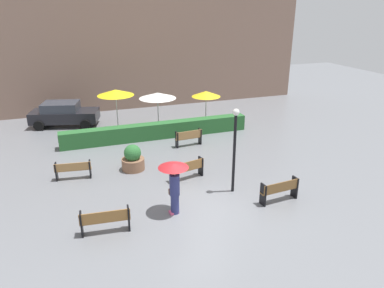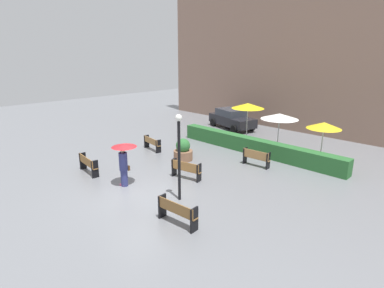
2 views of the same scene
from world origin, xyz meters
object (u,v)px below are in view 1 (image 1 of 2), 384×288
Objects in this scene: patio_umbrella_white at (158,96)px; bench_back_row at (189,137)px; bench_near_right at (280,189)px; bench_near_left at (105,220)px; lamp_post at (235,142)px; parked_car at (64,114)px; bench_far_left at (73,169)px; pedestrian_with_umbrella at (174,180)px; patio_umbrella_yellow_far at (206,94)px; patio_umbrella_yellow at (116,93)px; planter_pot at (133,159)px; bench_mid_center at (188,168)px.

bench_back_row is at bearing -77.28° from patio_umbrella_white.
bench_near_left is (-6.83, 0.11, -0.00)m from bench_near_right.
lamp_post is at bearing 13.43° from bench_near_left.
bench_near_left is at bearing -85.33° from parked_car.
pedestrian_with_umbrella is (3.49, -4.23, 0.90)m from bench_far_left.
lamp_post is (2.82, 0.80, 0.85)m from pedestrian_with_umbrella.
bench_near_right reaches higher than bench_far_left.
patio_umbrella_yellow is at bearing 172.13° from patio_umbrella_yellow_far.
bench_far_left is at bearing -115.88° from patio_umbrella_yellow.
patio_umbrella_white reaches higher than bench_back_row.
lamp_post is 1.57× the size of patio_umbrella_yellow_far.
lamp_post reaches higher than bench_back_row.
patio_umbrella_white is at bearing -4.32° from patio_umbrella_yellow.
patio_umbrella_yellow_far is at bearing -7.87° from patio_umbrella_yellow.
bench_near_left is 0.86× the size of pedestrian_with_umbrella.
patio_umbrella_white is at bearing -23.65° from parked_car.
lamp_post is (-1.39, 1.41, 1.71)m from bench_near_right.
bench_far_left is 5.56m from pedestrian_with_umbrella.
patio_umbrella_white reaches higher than planter_pot.
bench_far_left is 1.28× the size of planter_pot.
patio_umbrella_yellow_far reaches higher than bench_back_row.
bench_near_left is 1.37× the size of planter_pot.
bench_far_left is 0.94× the size of bench_near_left.
bench_far_left is 0.36× the size of parked_car.
lamp_post reaches higher than bench_mid_center.
bench_near_left is (0.87, -4.73, 0.04)m from bench_far_left.
patio_umbrella_yellow_far is at bearing 62.27° from pedestrian_with_umbrella.
bench_far_left is 4.81m from bench_near_left.
patio_umbrella_yellow is 1.15× the size of patio_umbrella_yellow_far.
patio_umbrella_yellow_far is at bearing 41.75° from planter_pot.
pedestrian_with_umbrella is 0.87× the size of patio_umbrella_white.
patio_umbrella_white reaches higher than bench_near_right.
planter_pot is 6.50m from patio_umbrella_white.
bench_near_right is 0.47× the size of lamp_post.
bench_near_right is 10.23m from patio_umbrella_yellow_far.
bench_back_row is at bearing 90.43° from lamp_post.
bench_mid_center is 5.03m from bench_near_left.
patio_umbrella_white is (-2.25, 10.65, 1.59)m from bench_near_right.
bench_near_left is at bearing -111.10° from planter_pot.
bench_back_row is 5.89m from lamp_post.
bench_back_row is 0.58× the size of patio_umbrella_yellow.
planter_pot is 7.84m from patio_umbrella_yellow_far.
bench_back_row is 0.96× the size of bench_far_left.
parked_car is (-3.69, 12.52, -0.57)m from pedestrian_with_umbrella.
bench_back_row reaches higher than bench_mid_center.
patio_umbrella_yellow_far is (2.16, 8.67, -0.12)m from lamp_post.
patio_umbrella_yellow_far reaches higher than pedestrian_with_umbrella.
bench_mid_center is 0.69× the size of patio_umbrella_yellow_far.
planter_pot is (2.74, 0.13, 0.05)m from bench_far_left.
pedestrian_with_umbrella reaches higher than bench_mid_center.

